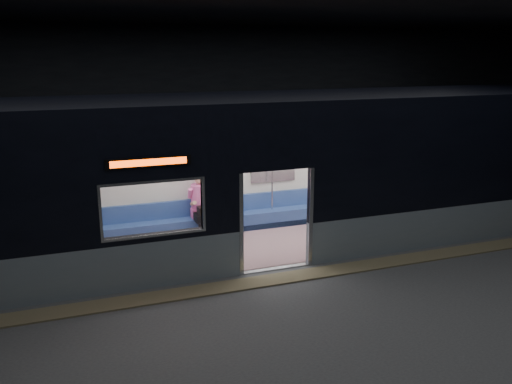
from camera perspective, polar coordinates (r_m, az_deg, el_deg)
station_floor at (r=10.18m, az=4.36°, el=-10.26°), size 24.00×14.00×0.01m
station_envelope at (r=9.26m, az=4.81°, el=10.81°), size 24.00×14.00×5.00m
tactile_strip at (r=10.63m, az=3.12°, el=-9.01°), size 22.80×0.50×0.03m
metro_car at (r=11.84m, az=-0.58°, el=2.80°), size 18.00×3.04×3.35m
passenger at (r=12.76m, az=-5.82°, el=-1.01°), size 0.47×0.79×1.49m
handbag at (r=12.57m, az=-5.39°, el=-1.90°), size 0.41×0.39×0.16m
transit_map at (r=13.48m, az=1.79°, el=2.74°), size 1.07×0.03×0.70m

